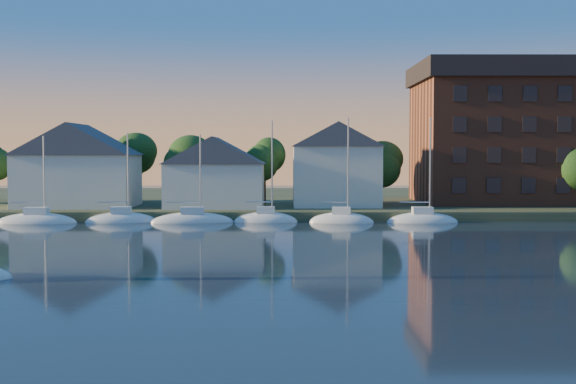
{
  "coord_description": "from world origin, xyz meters",
  "views": [
    {
      "loc": [
        2.01,
        -25.68,
        7.49
      ],
      "look_at": [
        2.21,
        22.0,
        4.76
      ],
      "focal_mm": 45.0,
      "sensor_mm": 36.0,
      "label": 1
    }
  ],
  "objects_px": {
    "clubhouse_centre": "(215,171)",
    "clubhouse_west": "(78,164)",
    "condo_block": "(540,132)",
    "clubhouse_east": "(336,163)"
  },
  "relations": [
    {
      "from": "clubhouse_west",
      "to": "clubhouse_centre",
      "type": "height_order",
      "value": "clubhouse_west"
    },
    {
      "from": "clubhouse_west",
      "to": "clubhouse_east",
      "type": "xyz_separation_m",
      "value": [
        30.0,
        1.0,
        0.07
      ]
    },
    {
      "from": "clubhouse_centre",
      "to": "clubhouse_west",
      "type": "bearing_deg",
      "value": 176.42
    },
    {
      "from": "clubhouse_centre",
      "to": "condo_block",
      "type": "height_order",
      "value": "condo_block"
    },
    {
      "from": "clubhouse_centre",
      "to": "clubhouse_east",
      "type": "xyz_separation_m",
      "value": [
        14.0,
        2.0,
        0.87
      ]
    },
    {
      "from": "clubhouse_west",
      "to": "condo_block",
      "type": "bearing_deg",
      "value": 7.07
    },
    {
      "from": "clubhouse_centre",
      "to": "clubhouse_east",
      "type": "bearing_deg",
      "value": 8.13
    },
    {
      "from": "clubhouse_centre",
      "to": "clubhouse_east",
      "type": "relative_size",
      "value": 1.1
    },
    {
      "from": "clubhouse_centre",
      "to": "condo_block",
      "type": "bearing_deg",
      "value": 11.24
    },
    {
      "from": "clubhouse_centre",
      "to": "condo_block",
      "type": "xyz_separation_m",
      "value": [
        40.0,
        7.95,
        4.66
      ]
    }
  ]
}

